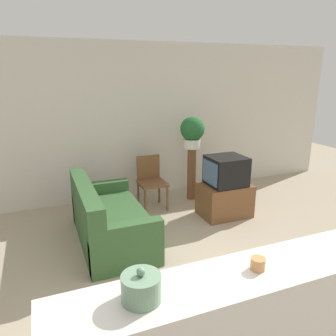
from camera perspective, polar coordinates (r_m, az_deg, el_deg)
ground_plane at (r=3.30m, az=6.89°, el=-25.69°), size 14.00×14.00×0.00m
wall_back at (r=5.75m, az=-9.36°, el=7.66°), size 9.00×0.06×2.70m
couch at (r=4.48m, az=-10.30°, el=-9.12°), size 0.85×1.67×0.83m
tv_stand at (r=5.28m, az=9.82°, el=-5.47°), size 0.77×0.55×0.52m
television at (r=5.12m, az=10.02°, el=-0.47°), size 0.57×0.52×0.45m
wooden_chair at (r=5.46m, az=-3.01°, el=-1.93°), size 0.44×0.44×0.86m
plant_stand at (r=5.82m, az=4.11°, el=-0.99°), size 0.15×0.15×0.93m
potted_plant at (r=5.64m, az=4.26°, el=6.42°), size 0.42×0.42×0.55m
foreground_counter at (r=2.56m, az=15.12°, el=-25.90°), size 2.73×0.44×1.01m
decorative_bowl at (r=1.89m, az=-4.68°, el=-20.03°), size 0.22×0.22×0.20m
candle_jar at (r=2.22m, az=15.38°, el=-15.79°), size 0.09×0.09×0.08m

